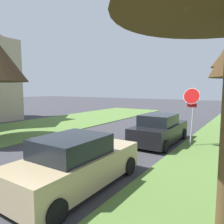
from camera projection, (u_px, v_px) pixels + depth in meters
stop_sign_far at (192, 104)px, 10.70m from camera, size 0.82×0.71×2.92m
parked_sedan_tan at (76, 163)px, 6.35m from camera, size 1.96×4.41×1.57m
parked_sedan_black at (159, 130)px, 11.56m from camera, size 1.96×4.41×1.57m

